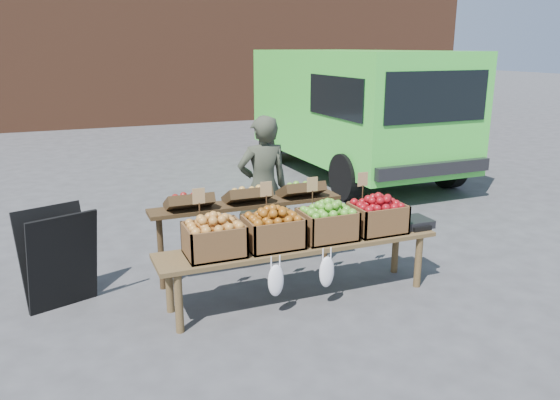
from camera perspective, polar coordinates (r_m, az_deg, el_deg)
name	(u,v)px	position (r m, az deg, el deg)	size (l,w,h in m)	color
ground	(309,322)	(4.90, 3.01, -12.62)	(80.00, 80.00, 0.00)	#454447
delivery_van	(352,114)	(10.28, 7.55, 8.93)	(2.31, 5.05, 2.26)	#46DC40
vendor	(263,187)	(6.12, -1.78, 1.35)	(0.59, 0.39, 1.61)	#363B2D
chalkboard_sign	(59,258)	(5.38, -22.11, -5.68)	(0.62, 0.34, 0.94)	black
back_table	(248,228)	(5.65, -3.41, -2.95)	(2.10, 0.44, 1.04)	#372714
display_bench	(300,271)	(5.20, 2.11, -7.39)	(2.70, 0.56, 0.57)	brown
crate_golden_apples	(214,240)	(4.78, -6.90, -4.14)	(0.50, 0.40, 0.28)	#AB8D30
crate_russet_pears	(273,232)	(4.95, -0.75, -3.35)	(0.50, 0.40, 0.28)	#8D5519
crate_red_apples	(327,225)	(5.16, 4.94, -2.57)	(0.50, 0.40, 0.28)	#39901D
crate_green_apples	(377,218)	(5.43, 10.12, -1.85)	(0.50, 0.40, 0.28)	maroon
weighing_scale	(413,222)	(5.69, 13.70, -2.29)	(0.34, 0.30, 0.08)	black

